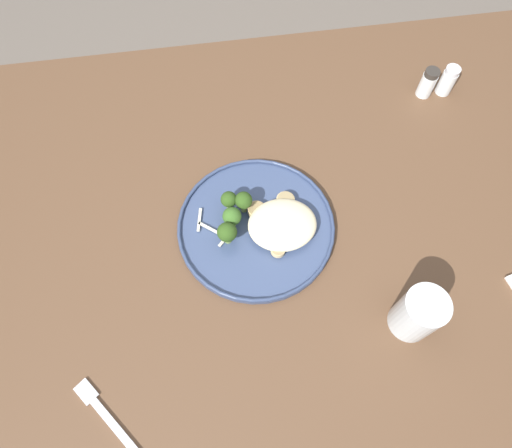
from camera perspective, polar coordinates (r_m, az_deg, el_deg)
The scene contains 21 objects.
ground at distance 1.55m, azimuth 0.92°, elevation -12.65°, with size 6.00×6.00×0.00m, color #665B51.
wooden_dining_table at distance 0.92m, azimuth 1.52°, elevation -3.16°, with size 1.40×1.00×0.74m.
dinner_plate at distance 0.84m, azimuth 0.00°, elevation -0.34°, with size 0.29×0.29×0.02m.
noodle_bed at distance 0.82m, azimuth 3.33°, elevation -0.20°, with size 0.13×0.11×0.03m.
seared_scallop_right_edge at distance 0.85m, azimuth 3.70°, elevation 2.93°, with size 0.03×0.03×0.01m.
seared_scallop_left_edge at distance 0.84m, azimuth 0.08°, elevation 1.76°, with size 0.03×0.03×0.02m.
seared_scallop_center_golden at distance 0.83m, azimuth 3.47°, elevation -0.03°, with size 0.03×0.03×0.02m.
seared_scallop_tiny_bay at distance 0.82m, azimuth 5.02°, elevation -1.26°, with size 0.03×0.03×0.02m.
seared_scallop_rear_pale at distance 0.81m, azimuth 2.77°, elevation -3.26°, with size 0.03×0.03×0.01m.
broccoli_floret_small_sprig at distance 0.83m, azimuth -3.41°, elevation 3.01°, with size 0.03×0.03×0.05m.
broccoli_floret_split_head at distance 0.81m, azimuth -3.02°, elevation 0.92°, with size 0.03×0.03×0.05m.
broccoli_floret_beside_noodles at distance 0.82m, azimuth -1.56°, elevation 2.91°, with size 0.03×0.03×0.05m.
broccoli_floret_left_leaning at distance 0.80m, azimuth -3.62°, elevation -1.08°, with size 0.04×0.04×0.05m.
onion_sliver_pale_crescent at distance 0.84m, azimuth 0.29°, elevation -0.05°, with size 0.05×0.01×0.00m, color silver.
onion_sliver_short_strip at distance 0.83m, azimuth -3.71°, elevation -1.71°, with size 0.04×0.01×0.00m, color silver.
onion_sliver_long_sliver at distance 0.84m, azimuth -5.59°, elevation -0.68°, with size 0.05×0.01×0.00m, color silver.
onion_sliver_curled_piece at distance 0.85m, azimuth -7.08°, elevation 0.52°, with size 0.05×0.01×0.00m, color silver.
water_glass at distance 0.79m, azimuth 19.43°, elevation -10.65°, with size 0.07×0.07×0.10m.
dinner_fork at distance 0.80m, azimuth -17.45°, elevation -22.72°, with size 0.13×0.16×0.00m.
salt_shaker at distance 1.09m, azimuth 22.83°, elevation 16.20°, with size 0.03×0.03×0.07m.
pepper_shaker at distance 1.07m, azimuth 20.65°, elevation 16.17°, with size 0.03×0.03×0.07m.
Camera 1 is at (0.08, 0.35, 1.51)m, focal length 32.03 mm.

